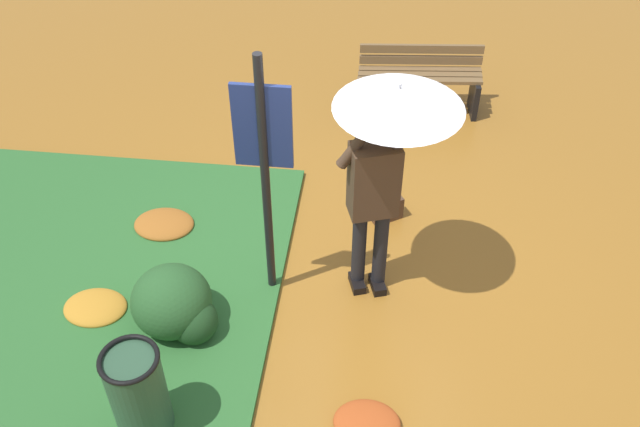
# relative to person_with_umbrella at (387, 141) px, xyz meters

# --- Properties ---
(ground_plane) EXTENTS (18.00, 18.00, 0.00)m
(ground_plane) POSITION_rel_person_with_umbrella_xyz_m (-0.27, -0.08, -1.55)
(ground_plane) COLOR #9E6623
(grass_verge) EXTENTS (4.80, 4.00, 0.05)m
(grass_verge) POSITION_rel_person_with_umbrella_xyz_m (-3.24, -0.54, -1.53)
(grass_verge) COLOR #2D662D
(grass_verge) RESTS_ON ground_plane
(person_with_umbrella) EXTENTS (0.96, 0.96, 2.04)m
(person_with_umbrella) POSITION_rel_person_with_umbrella_xyz_m (0.00, 0.00, 0.00)
(person_with_umbrella) COLOR black
(person_with_umbrella) RESTS_ON ground_plane
(info_sign_post) EXTENTS (0.44, 0.07, 2.30)m
(info_sign_post) POSITION_rel_person_with_umbrella_xyz_m (-0.91, -0.14, -0.11)
(info_sign_post) COLOR black
(info_sign_post) RESTS_ON ground_plane
(handbag) EXTENTS (0.33, 0.28, 0.37)m
(handbag) POSITION_rel_person_with_umbrella_xyz_m (0.05, 0.87, -1.42)
(handbag) COLOR #4C3323
(handbag) RESTS_ON ground_plane
(park_bench) EXTENTS (1.40, 0.49, 0.75)m
(park_bench) POSITION_rel_person_with_umbrella_xyz_m (0.31, 2.86, -1.15)
(park_bench) COLOR black
(park_bench) RESTS_ON ground_plane
(trash_bin) EXTENTS (0.42, 0.42, 0.83)m
(trash_bin) POSITION_rel_person_with_umbrella_xyz_m (-1.59, -1.62, -1.13)
(trash_bin) COLOR #2D5138
(trash_bin) RESTS_ON ground_plane
(shrub_cluster) EXTENTS (0.72, 0.66, 0.59)m
(shrub_cluster) POSITION_rel_person_with_umbrella_xyz_m (-1.60, -0.68, -1.28)
(shrub_cluster) COLOR #285628
(shrub_cluster) RESTS_ON ground_plane
(leaf_pile_near_person) EXTENTS (0.57, 0.46, 0.13)m
(leaf_pile_near_person) POSITION_rel_person_with_umbrella_xyz_m (-2.06, 0.47, -1.49)
(leaf_pile_near_person) COLOR #A86023
(leaf_pile_near_person) RESTS_ON ground_plane
(leaf_pile_by_bench) EXTENTS (0.54, 0.43, 0.12)m
(leaf_pile_by_bench) POSITION_rel_person_with_umbrella_xyz_m (-2.35, -0.60, -1.49)
(leaf_pile_by_bench) COLOR #C68428
(leaf_pile_by_bench) RESTS_ON ground_plane
(leaf_pile_far_path) EXTENTS (0.50, 0.40, 0.11)m
(leaf_pile_far_path) POSITION_rel_person_with_umbrella_xyz_m (0.01, -1.44, -1.50)
(leaf_pile_far_path) COLOR #B74C1E
(leaf_pile_far_path) RESTS_ON ground_plane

